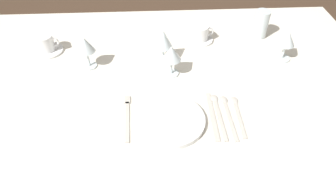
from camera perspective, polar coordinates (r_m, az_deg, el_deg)
ground_plane at (r=1.80m, az=-0.17°, el=-14.70°), size 6.00×6.00×0.00m
dining_table at (r=1.30m, az=-0.23°, el=1.08°), size 1.80×1.11×0.74m
dinner_plate at (r=1.04m, az=0.34°, el=-4.93°), size 0.24×0.24×0.02m
fork_outer at (r=1.08m, az=-7.73°, el=-3.99°), size 0.03×0.22×0.00m
dinner_knife at (r=1.07m, az=8.46°, el=-4.22°), size 0.02×0.23×0.00m
spoon_soup at (r=1.10m, az=9.43°, el=-3.06°), size 0.03×0.22×0.01m
spoon_dessert at (r=1.10m, az=11.21°, el=-3.24°), size 0.03×0.22×0.01m
spoon_tea at (r=1.11m, az=13.01°, el=-3.12°), size 0.03×0.20×0.01m
saucer_left at (r=1.47m, az=-21.83°, el=7.74°), size 0.14×0.14×0.01m
coffee_cup_left at (r=1.45m, az=-22.17°, el=9.05°), size 0.10×0.07×0.07m
saucer_right at (r=1.45m, az=5.85°, el=10.35°), size 0.13×0.13×0.01m
coffee_cup_right at (r=1.43m, az=6.03°, el=11.66°), size 0.11×0.09×0.07m
wine_glass_centre at (r=1.27m, az=-15.41°, el=8.83°), size 0.07×0.07×0.14m
wine_glass_left at (r=1.37m, az=21.67°, el=9.50°), size 0.07×0.07×0.13m
wine_glass_right at (r=1.19m, az=0.65°, el=7.74°), size 0.08×0.08×0.14m
wine_glass_far at (r=1.27m, az=-0.94°, el=10.38°), size 0.08×0.08×0.15m
drink_tumbler at (r=1.51m, az=17.14°, el=12.37°), size 0.07×0.07×0.13m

